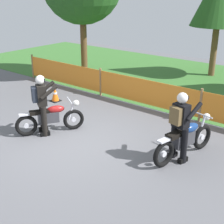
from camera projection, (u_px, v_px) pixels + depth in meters
The scene contains 8 objects.
ground at pixel (74, 142), 8.71m from camera, with size 24.00×24.00×0.02m, color #5B5B60.
grass_verge at pixel (194, 82), 13.92m from camera, with size 24.00×7.63×0.01m, color #386B2D.
barrier_fence at pixel (145, 92), 10.96m from camera, with size 12.03×0.08×1.05m.
motorcycle_lead at pixel (51, 118), 9.09m from camera, with size 1.10×1.71×0.92m.
motorcycle_trailing at pixel (185, 139), 7.78m from camera, with size 0.74×2.04×0.98m.
rider_lead at pixel (42, 102), 8.84m from camera, with size 0.71×0.79×1.69m.
rider_trailing at pixel (180, 123), 7.47m from camera, with size 0.63×0.74×1.69m.
traffic_cone at pixel (55, 94), 11.62m from camera, with size 0.32×0.32×0.53m.
Camera 1 is at (5.68, -5.44, 3.93)m, focal length 52.17 mm.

